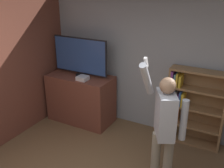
{
  "coord_description": "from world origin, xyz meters",
  "views": [
    {
      "loc": [
        1.47,
        -1.8,
        2.78
      ],
      "look_at": [
        -0.37,
        1.64,
        1.21
      ],
      "focal_mm": 42.0,
      "sensor_mm": 36.0,
      "label": 1
    }
  ],
  "objects_px": {
    "television": "(80,56)",
    "person": "(164,123)",
    "game_console": "(83,78)",
    "bookshelf": "(190,106)"
  },
  "relations": [
    {
      "from": "television",
      "to": "person",
      "type": "height_order",
      "value": "person"
    },
    {
      "from": "game_console",
      "to": "bookshelf",
      "type": "relative_size",
      "value": 0.15
    },
    {
      "from": "game_console",
      "to": "television",
      "type": "bearing_deg",
      "value": 131.91
    },
    {
      "from": "bookshelf",
      "to": "person",
      "type": "distance_m",
      "value": 1.32
    },
    {
      "from": "bookshelf",
      "to": "person",
      "type": "relative_size",
      "value": 0.72
    },
    {
      "from": "television",
      "to": "game_console",
      "type": "distance_m",
      "value": 0.44
    },
    {
      "from": "bookshelf",
      "to": "person",
      "type": "xyz_separation_m",
      "value": [
        -0.08,
        -1.28,
        0.3
      ]
    },
    {
      "from": "television",
      "to": "bookshelf",
      "type": "distance_m",
      "value": 2.26
    },
    {
      "from": "game_console",
      "to": "person",
      "type": "bearing_deg",
      "value": -24.46
    },
    {
      "from": "bookshelf",
      "to": "person",
      "type": "height_order",
      "value": "person"
    }
  ]
}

